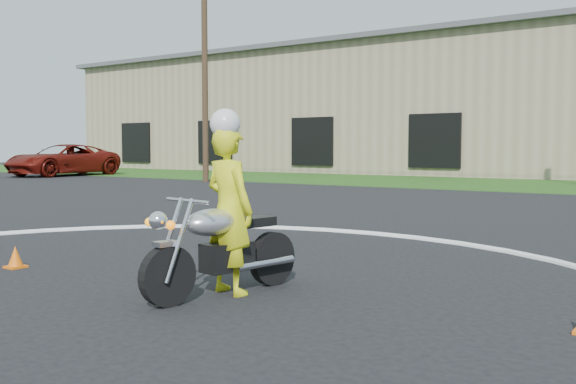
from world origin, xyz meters
The scene contains 6 objects.
grass_strip centered at (0.00, 27.00, 0.01)m, with size 120.00×10.00×0.02m, color #1E4714.
course_markings centered at (2.17, 4.35, 0.01)m, with size 19.05×19.05×0.12m.
primary_motorcycle centered at (0.96, 3.61, 0.54)m, with size 0.82×2.11×1.12m.
rider_primary_grp centered at (0.97, 3.75, 1.00)m, with size 0.75×0.56×2.07m.
pickup_grp centered at (-26.24, 21.22, 0.91)m, with size 3.06×6.57×1.82m.
warehouse centered at (-18.00, 39.99, 4.16)m, with size 41.00×17.00×8.30m.
Camera 1 is at (5.58, -1.72, 1.64)m, focal length 40.00 mm.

